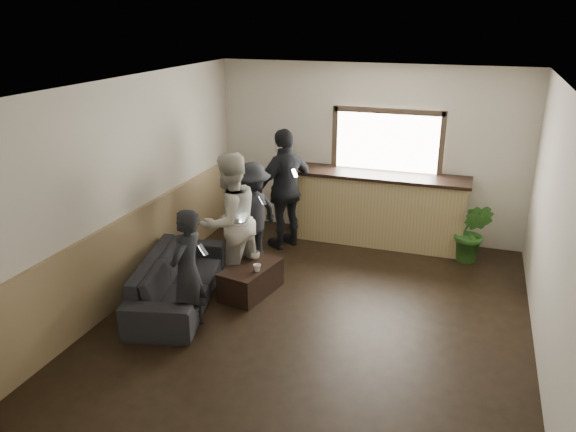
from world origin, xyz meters
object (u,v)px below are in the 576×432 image
at_px(coffee_table, 251,280).
at_px(person_c, 251,214).
at_px(cup_a, 255,255).
at_px(person_b, 230,221).
at_px(potted_plant, 473,233).
at_px(bar_counter, 381,204).
at_px(person_d, 286,189).
at_px(cup_b, 257,268).
at_px(sofa, 178,279).
at_px(person_a, 187,272).

distance_m(coffee_table, person_c, 1.12).
xyz_separation_m(cup_a, person_b, (-0.32, -0.07, 0.48)).
distance_m(potted_plant, person_c, 3.27).
height_order(bar_counter, person_d, bar_counter).
bearing_deg(person_b, cup_b, 86.90).
height_order(sofa, person_a, person_a).
bearing_deg(cup_b, person_a, -116.04).
distance_m(bar_counter, potted_plant, 1.48).
bearing_deg(person_b, cup_a, 129.18).
bearing_deg(cup_a, cup_b, -63.42).
xyz_separation_m(coffee_table, person_a, (-0.33, -1.07, 0.55)).
bearing_deg(bar_counter, person_d, -155.23).
bearing_deg(potted_plant, person_a, -135.08).
distance_m(bar_counter, person_b, 2.73).
bearing_deg(bar_counter, person_c, -139.07).
xyz_separation_m(sofa, person_c, (0.45, 1.40, 0.46)).
distance_m(sofa, person_c, 1.54).
bearing_deg(cup_a, person_a, -102.76).
bearing_deg(person_a, bar_counter, 157.30).
bearing_deg(coffee_table, bar_counter, 60.92).
height_order(cup_a, potted_plant, potted_plant).
relative_size(coffee_table, potted_plant, 0.94).
bearing_deg(person_c, potted_plant, 129.23).
relative_size(cup_a, potted_plant, 0.14).
bearing_deg(cup_a, coffee_table, -81.47).
xyz_separation_m(coffee_table, person_d, (-0.09, 1.68, 0.75)).
bearing_deg(person_c, bar_counter, 150.81).
distance_m(cup_b, person_d, 1.88).
bearing_deg(coffee_table, person_d, 93.18).
distance_m(cup_a, potted_plant, 3.26).
xyz_separation_m(coffee_table, person_b, (-0.35, 0.16, 0.73)).
distance_m(coffee_table, potted_plant, 3.38).
bearing_deg(sofa, person_d, -32.01).
xyz_separation_m(sofa, coffee_table, (0.80, 0.50, -0.11)).
distance_m(person_a, person_d, 2.77).
bearing_deg(person_a, person_c, -176.54).
bearing_deg(person_a, person_b, -176.17).
distance_m(person_b, person_c, 0.76).
height_order(person_a, person_c, person_c).
xyz_separation_m(cup_a, person_c, (-0.32, 0.67, 0.32)).
relative_size(sofa, person_d, 1.11).
xyz_separation_m(person_c, person_d, (0.26, 0.78, 0.18)).
relative_size(bar_counter, cup_b, 27.41).
bearing_deg(sofa, coffee_table, -72.07).
bearing_deg(cup_b, potted_plant, 38.94).
bearing_deg(person_c, person_a, 20.49).
bearing_deg(person_a, cup_b, 156.82).
xyz_separation_m(person_a, person_d, (0.24, 2.75, 0.20)).
height_order(cup_a, cup_b, cup_a).
relative_size(cup_a, cup_b, 1.36).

